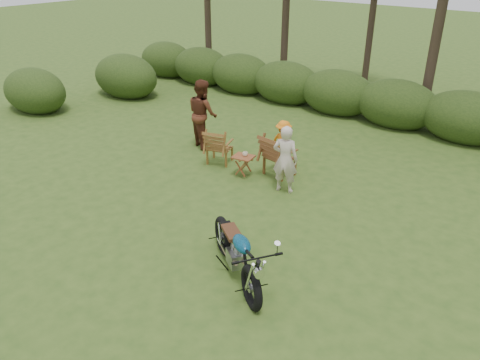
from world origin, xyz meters
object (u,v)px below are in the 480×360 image
Objects in this scene: lawn_chair_right at (279,174)px; adult_b at (204,145)px; child at (282,162)px; adult_a at (284,191)px; motorcycle at (236,274)px; side_table at (243,166)px; cup at (245,154)px; lawn_chair_left at (220,162)px.

adult_b reaches higher than lawn_chair_right.
adult_a is at bearing 133.26° from child.
child reaches higher than lawn_chair_right.
motorcycle reaches higher than side_table.
adult_a is (1.19, -0.04, -0.26)m from side_table.
side_table is 2.21m from adult_b.
adult_a is 3.33m from adult_b.
adult_b reaches higher than child.
adult_a is (1.17, -0.09, -0.56)m from cup.
cup is 1.36m from child.
motorcycle is 3.17m from adult_a.
motorcycle is 2.24× the size of lawn_chair_left.
adult_a reaches higher than motorcycle.
cup is at bearing 149.80° from lawn_chair_left.
lawn_chair_left is 1.24m from adult_b.
lawn_chair_right is 1.62m from lawn_chair_left.
child is (2.31, 0.42, 0.00)m from adult_b.
child is (0.27, 1.21, -0.56)m from cup.
side_table is 1.31m from child.
adult_b is 1.67× the size of child.
side_table is at bearing -178.68° from adult_b.
motorcycle is 4.09× the size of side_table.
lawn_chair_right is at bearing 43.38° from side_table.
motorcycle is at bearing 115.34° from lawn_chair_left.
adult_a is at bearing 141.98° from motorcycle.
side_table is at bearing 85.72° from child.
child is at bearing 77.29° from side_table.
motorcycle is 17.14× the size of cup.
lawn_chair_left is at bearing 165.42° from side_table.
lawn_chair_right is 0.95× the size of child.
adult_b is (-2.05, 0.79, -0.56)m from cup.
adult_b is at bearing 158.83° from cup.
adult_a is 0.84× the size of adult_b.
side_table is 4.19× the size of cup.
adult_b is at bearing -47.19° from lawn_chair_left.
cup is 1.30m from adult_a.
lawn_chair_right is 0.91m from side_table.
cup is 0.08× the size of adult_a.
adult_b is (-2.03, 0.84, -0.26)m from side_table.
adult_b is (-3.22, 0.88, 0.00)m from adult_a.
adult_a is at bearing -4.20° from cup.
adult_a is at bearing -171.50° from adult_b.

